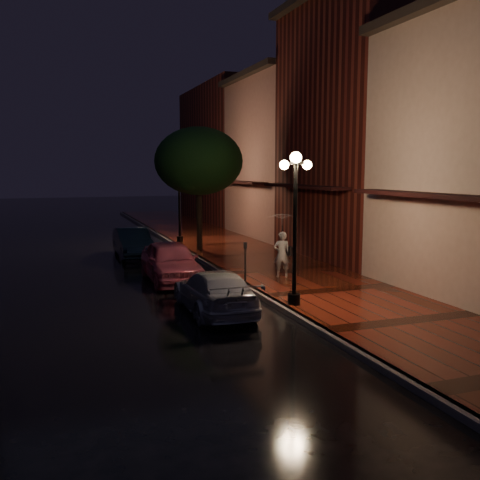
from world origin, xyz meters
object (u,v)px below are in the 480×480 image
object	(u,v)px
streetlamp_near	(295,219)
parking_meter	(245,257)
street_tree	(199,163)
navy_car	(133,243)
silver_car	(215,292)
woman_with_umbrella	(282,235)
pink_car	(171,262)
streetlamp_far	(179,195)

from	to	relation	value
streetlamp_near	parking_meter	bearing A→B (deg)	93.29
streetlamp_near	parking_meter	world-z (taller)	streetlamp_near
street_tree	navy_car	distance (m)	4.82
silver_car	woman_with_umbrella	xyz separation A→B (m)	(3.49, 3.21, 1.07)
streetlamp_near	pink_car	distance (m)	5.82
silver_car	pink_car	bearing A→B (deg)	-85.78
streetlamp_far	street_tree	size ratio (longest dim) A/B	0.74
streetlamp_far	woman_with_umbrella	world-z (taller)	streetlamp_far
pink_car	parking_meter	xyz separation A→B (m)	(2.28, -1.44, 0.24)
navy_car	parking_meter	size ratio (longest dim) A/B	2.95
silver_car	woman_with_umbrella	bearing A→B (deg)	-136.38
pink_car	woman_with_umbrella	xyz separation A→B (m)	(3.74, -1.27, 0.95)
street_tree	woman_with_umbrella	world-z (taller)	street_tree
street_tree	pink_car	bearing A→B (deg)	-114.30
woman_with_umbrella	parking_meter	size ratio (longest dim) A/B	1.71
navy_car	parking_meter	distance (m)	7.84
woman_with_umbrella	parking_meter	distance (m)	1.63
silver_car	woman_with_umbrella	size ratio (longest dim) A/B	1.79
streetlamp_far	woman_with_umbrella	distance (m)	10.47
pink_car	woman_with_umbrella	world-z (taller)	woman_with_umbrella
woman_with_umbrella	navy_car	bearing A→B (deg)	-43.45
street_tree	navy_car	size ratio (longest dim) A/B	1.46
streetlamp_near	silver_car	bearing A→B (deg)	168.93
silver_car	parking_meter	bearing A→B (deg)	-122.75
pink_car	navy_car	xyz separation A→B (m)	(-0.47, 5.89, -0.07)
streetlamp_far	street_tree	bearing A→B (deg)	-85.09
streetlamp_near	pink_car	xyz separation A→B (m)	(-2.48, 4.92, -1.88)
streetlamp_near	woman_with_umbrella	xyz separation A→B (m)	(1.26, 3.65, -0.93)
pink_car	streetlamp_far	bearing A→B (deg)	74.88
woman_with_umbrella	silver_car	bearing A→B (deg)	58.71
navy_car	silver_car	xyz separation A→B (m)	(0.72, -10.37, -0.06)
streetlamp_far	navy_car	size ratio (longest dim) A/B	1.08
streetlamp_near	woman_with_umbrella	bearing A→B (deg)	70.93
silver_car	street_tree	bearing A→B (deg)	-102.26
street_tree	pink_car	size ratio (longest dim) A/B	1.37
streetlamp_far	street_tree	world-z (taller)	street_tree
pink_car	street_tree	bearing A→B (deg)	65.87
navy_car	silver_car	bearing A→B (deg)	-86.44
street_tree	parking_meter	xyz separation A→B (m)	(-0.46, -7.52, -3.28)
streetlamp_near	street_tree	distance (m)	11.12
parking_meter	silver_car	bearing A→B (deg)	-106.12
woman_with_umbrella	street_tree	bearing A→B (deg)	-66.12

